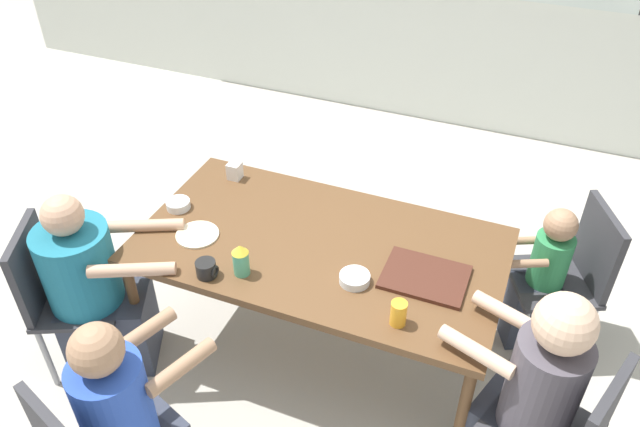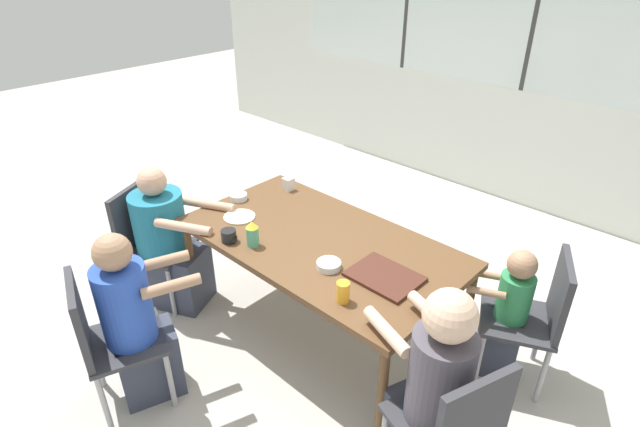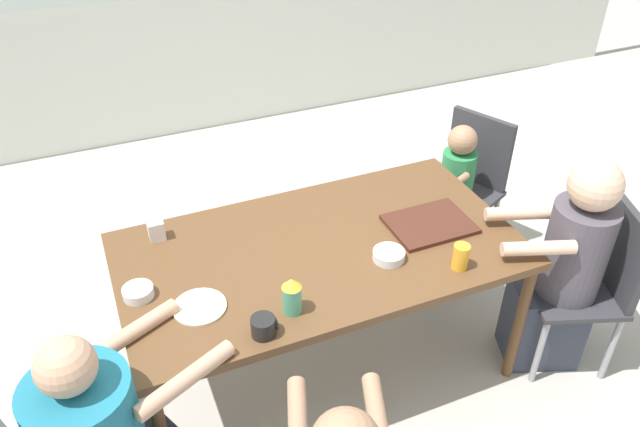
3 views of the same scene
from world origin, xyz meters
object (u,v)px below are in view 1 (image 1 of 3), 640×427
(person_man_blue_shirt, at_px, (96,294))
(bowl_cereal, at_px, (355,278))
(coffee_mug, at_px, (207,269))
(milk_carton_small, at_px, (235,171))
(sippy_cup, at_px, (241,259))
(juice_glass, at_px, (398,313))
(chair_for_man_blue_shirt, at_px, (57,288))
(person_toddler, at_px, (539,283))
(chair_for_toddler, at_px, (573,269))
(person_woman_green_shirt, at_px, (529,403))
(bowl_white_shallow, at_px, (178,204))

(person_man_blue_shirt, distance_m, bowl_cereal, 1.29)
(coffee_mug, bearing_deg, milk_carton_small, 108.94)
(sippy_cup, relative_size, juice_glass, 1.42)
(chair_for_man_blue_shirt, bearing_deg, person_toddler, 89.91)
(coffee_mug, height_order, milk_carton_small, milk_carton_small)
(sippy_cup, bearing_deg, chair_for_toddler, 31.44)
(person_toddler, relative_size, coffee_mug, 8.91)
(person_toddler, height_order, bowl_cereal, person_toddler)
(person_toddler, relative_size, juice_glass, 7.71)
(coffee_mug, relative_size, bowl_cereal, 0.72)
(chair_for_toddler, relative_size, sippy_cup, 5.31)
(person_woman_green_shirt, xyz_separation_m, bowl_cereal, (-0.81, 0.19, 0.22))
(bowl_white_shallow, bearing_deg, person_toddler, 15.09)
(chair_for_man_blue_shirt, height_order, person_woman_green_shirt, person_woman_green_shirt)
(coffee_mug, bearing_deg, person_toddler, 31.66)
(milk_carton_small, bearing_deg, sippy_cup, -59.53)
(chair_for_man_blue_shirt, distance_m, chair_for_toddler, 2.54)
(sippy_cup, distance_m, milk_carton_small, 0.76)
(person_woman_green_shirt, bearing_deg, chair_for_man_blue_shirt, 114.11)
(chair_for_man_blue_shirt, xyz_separation_m, person_toddler, (2.16, 1.02, -0.09))
(chair_for_man_blue_shirt, relative_size, juice_glass, 7.54)
(person_man_blue_shirt, distance_m, sippy_cup, 0.84)
(juice_glass, bearing_deg, bowl_white_shallow, 164.95)
(chair_for_toddler, xyz_separation_m, coffee_mug, (-1.53, -0.92, 0.26))
(coffee_mug, bearing_deg, person_man_blue_shirt, -172.25)
(person_woman_green_shirt, relative_size, sippy_cup, 6.98)
(person_toddler, xyz_separation_m, bowl_white_shallow, (-1.78, -0.48, 0.33))
(person_toddler, bearing_deg, coffee_mug, 96.58)
(chair_for_toddler, bearing_deg, sippy_cup, 96.36)
(person_man_blue_shirt, xyz_separation_m, bowl_cereal, (1.23, 0.29, 0.29))
(sippy_cup, bearing_deg, coffee_mug, -152.64)
(sippy_cup, bearing_deg, bowl_cereal, 15.58)
(person_man_blue_shirt, height_order, bowl_cereal, person_man_blue_shirt)
(sippy_cup, bearing_deg, bowl_white_shallow, 149.47)
(bowl_white_shallow, xyz_separation_m, bowl_cereal, (1.00, -0.17, -0.00))
(chair_for_toddler, xyz_separation_m, sippy_cup, (-1.40, -0.85, 0.30))
(chair_for_toddler, height_order, person_man_blue_shirt, person_man_blue_shirt)
(chair_for_toddler, distance_m, bowl_cereal, 1.19)
(sippy_cup, relative_size, bowl_cereal, 1.18)
(person_toddler, distance_m, coffee_mug, 1.67)
(person_toddler, height_order, juice_glass, person_toddler)
(person_man_blue_shirt, xyz_separation_m, juice_glass, (1.47, 0.13, 0.32))
(person_man_blue_shirt, bearing_deg, juice_glass, 69.64)
(person_man_blue_shirt, xyz_separation_m, milk_carton_small, (0.36, 0.81, 0.31))
(person_man_blue_shirt, relative_size, milk_carton_small, 11.37)
(sippy_cup, distance_m, bowl_cereal, 0.50)
(person_woman_green_shirt, height_order, person_man_blue_shirt, person_woman_green_shirt)
(person_woman_green_shirt, distance_m, coffee_mug, 1.44)
(person_man_blue_shirt, bearing_deg, chair_for_man_blue_shirt, -90.00)
(coffee_mug, bearing_deg, bowl_white_shallow, 135.59)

